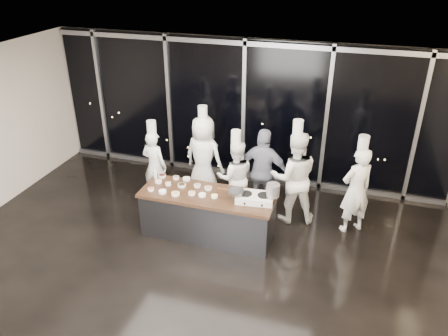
% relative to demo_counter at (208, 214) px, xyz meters
% --- Properties ---
extents(ground, '(9.00, 9.00, 0.00)m').
position_rel_demo_counter_xyz_m(ground, '(0.00, -0.90, -0.45)').
color(ground, black).
rests_on(ground, ground).
extents(room_shell, '(9.02, 7.02, 3.21)m').
position_rel_demo_counter_xyz_m(room_shell, '(0.18, -0.90, 1.79)').
color(room_shell, beige).
rests_on(room_shell, ground).
extents(window_wall, '(8.90, 0.11, 3.20)m').
position_rel_demo_counter_xyz_m(window_wall, '(0.00, 2.53, 1.14)').
color(window_wall, black).
rests_on(window_wall, ground).
extents(demo_counter, '(2.46, 0.86, 0.90)m').
position_rel_demo_counter_xyz_m(demo_counter, '(0.00, 0.00, 0.00)').
color(demo_counter, '#36373B').
rests_on(demo_counter, ground).
extents(stove, '(0.69, 0.47, 0.14)m').
position_rel_demo_counter_xyz_m(stove, '(0.87, 0.01, 0.51)').
color(stove, silver).
rests_on(stove, demo_counter).
extents(frying_pan, '(0.51, 0.32, 0.05)m').
position_rel_demo_counter_xyz_m(frying_pan, '(0.54, -0.04, 0.61)').
color(frying_pan, slate).
rests_on(frying_pan, stove).
extents(stock_pot, '(0.25, 0.25, 0.23)m').
position_rel_demo_counter_xyz_m(stock_pot, '(1.18, 0.04, 0.70)').
color(stock_pot, '#A5A5A7').
rests_on(stock_pot, stove).
extents(prep_bowls, '(1.34, 0.72, 0.05)m').
position_rel_demo_counter_xyz_m(prep_bowls, '(-0.54, 0.06, 0.47)').
color(prep_bowls, white).
rests_on(prep_bowls, demo_counter).
extents(squeeze_bottle, '(0.06, 0.06, 0.23)m').
position_rel_demo_counter_xyz_m(squeeze_bottle, '(-1.14, 0.25, 0.56)').
color(squeeze_bottle, silver).
rests_on(squeeze_bottle, demo_counter).
extents(chef_far_left, '(0.62, 0.47, 1.78)m').
position_rel_demo_counter_xyz_m(chef_far_left, '(-1.51, 0.95, 0.35)').
color(chef_far_left, white).
rests_on(chef_far_left, ground).
extents(chef_left, '(0.99, 0.76, 2.04)m').
position_rel_demo_counter_xyz_m(chef_left, '(-0.57, 1.40, 0.46)').
color(chef_left, white).
rests_on(chef_left, ground).
extents(chef_center, '(0.91, 0.81, 1.78)m').
position_rel_demo_counter_xyz_m(chef_center, '(0.25, 0.97, 0.33)').
color(chef_center, white).
rests_on(chef_center, ground).
extents(guest, '(1.10, 0.55, 1.81)m').
position_rel_demo_counter_xyz_m(guest, '(0.79, 1.12, 0.45)').
color(guest, '#131936').
rests_on(guest, ground).
extents(chef_right, '(1.08, 0.94, 2.10)m').
position_rel_demo_counter_xyz_m(chef_right, '(1.40, 1.02, 0.49)').
color(chef_right, white).
rests_on(chef_right, ground).
extents(chef_side, '(0.75, 0.71, 1.96)m').
position_rel_demo_counter_xyz_m(chef_side, '(2.56, 0.99, 0.43)').
color(chef_side, white).
rests_on(chef_side, ground).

